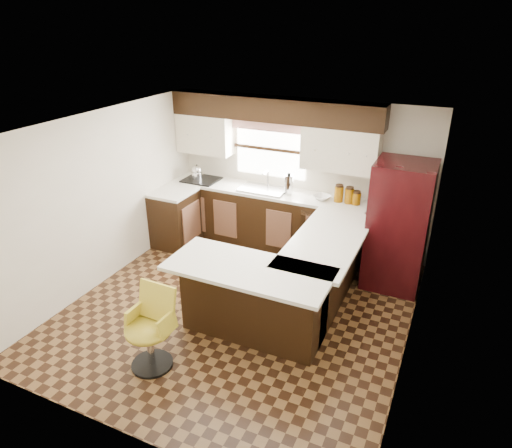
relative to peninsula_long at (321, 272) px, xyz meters
The scene contains 30 objects.
floor 1.18m from the peninsula_long, 145.22° to the right, with size 4.40×4.40×0.00m, color #49301A.
ceiling 2.24m from the peninsula_long, 145.22° to the right, with size 4.40×4.40×0.00m, color silver.
wall_back 1.96m from the peninsula_long, 119.74° to the left, with size 4.40×4.40×0.00m, color beige.
wall_front 3.06m from the peninsula_long, 107.67° to the right, with size 4.40×4.40×0.00m, color beige.
wall_left 3.15m from the peninsula_long, 168.23° to the right, with size 4.40×4.40×0.00m, color beige.
wall_right 1.55m from the peninsula_long, 27.51° to the right, with size 4.40×4.40×0.00m, color beige.
base_cab_back 1.86m from the peninsula_long, 136.64° to the left, with size 3.30×0.60×0.90m, color black.
base_cab_left 2.77m from the peninsula_long, 166.97° to the left, with size 0.60×0.70×0.90m, color black.
counter_back 1.92m from the peninsula_long, 136.64° to the left, with size 3.30×0.60×0.04m, color silver.
counter_left 2.81m from the peninsula_long, 166.97° to the left, with size 0.60×0.70×0.04m, color silver.
soffit 2.60m from the peninsula_long, 132.88° to the left, with size 3.40×0.35×0.36m, color black.
upper_cab_left 3.15m from the peninsula_long, 150.95° to the left, with size 0.94×0.35×0.64m, color beige.
upper_cab_right 1.90m from the peninsula_long, 98.93° to the left, with size 1.14×0.35×0.64m, color beige.
window_pane 2.36m from the peninsula_long, 132.00° to the left, with size 1.20×0.02×0.90m, color white.
valance 2.54m from the peninsula_long, 132.74° to the left, with size 1.30×0.06×0.18m, color #D19B93.
sink 1.95m from the peninsula_long, 138.13° to the left, with size 0.75×0.45×0.03m, color #B2B2B7.
dishwasher 1.05m from the peninsula_long, 109.47° to the left, with size 0.58×0.03×0.78m, color black.
cooktop 2.89m from the peninsula_long, 153.80° to the left, with size 0.58×0.50×0.03m, color black.
peninsula_long is the anchor object (origin of this frame).
peninsula_return 1.11m from the peninsula_long, 118.30° to the right, with size 1.65×0.60×0.90m, color black.
counter_pen_long 0.48m from the peninsula_long, ahead, with size 0.84×1.95×0.04m, color silver.
counter_pen_return 1.29m from the peninsula_long, 117.10° to the right, with size 1.89×0.84×0.04m, color silver.
refrigerator 1.26m from the peninsula_long, 47.64° to the left, with size 0.77×0.74×1.80m, color black.
bar_chair 2.36m from the peninsula_long, 123.28° to the right, with size 0.50×0.50×0.93m, color gold, non-canonical shape.
kettle 2.98m from the peninsula_long, 154.48° to the left, with size 0.18×0.18×0.24m, color silver, non-canonical shape.
percolator 1.73m from the peninsula_long, 127.23° to the left, with size 0.13×0.13×0.31m, color silver.
mixing_bowl 1.44m from the peninsula_long, 108.19° to the left, with size 0.25×0.25×0.06m, color white.
canister_large 1.44m from the peninsula_long, 97.32° to the left, with size 0.14×0.14×0.24m, color #7F4D04.
canister_med 1.43m from the peninsula_long, 90.29° to the left, with size 0.14×0.14×0.23m, color #7F4D04.
canister_small 1.42m from the peninsula_long, 85.57° to the left, with size 0.14×0.14×0.18m, color #7F4D04.
Camera 1 is at (2.29, -4.43, 3.53)m, focal length 32.00 mm.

